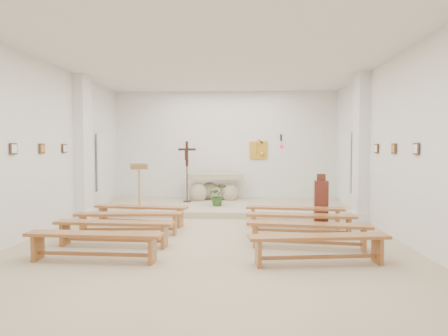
# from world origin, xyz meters

# --- Properties ---
(ground) EXTENTS (7.00, 10.00, 0.00)m
(ground) POSITION_xyz_m (0.00, 0.00, 0.00)
(ground) COLOR beige
(ground) RESTS_ON ground
(wall_left) EXTENTS (0.02, 10.00, 3.50)m
(wall_left) POSITION_xyz_m (-3.49, 0.00, 1.75)
(wall_left) COLOR white
(wall_left) RESTS_ON ground
(wall_right) EXTENTS (0.02, 10.00, 3.50)m
(wall_right) POSITION_xyz_m (3.49, 0.00, 1.75)
(wall_right) COLOR white
(wall_right) RESTS_ON ground
(wall_back) EXTENTS (7.00, 0.02, 3.50)m
(wall_back) POSITION_xyz_m (0.00, 4.99, 1.75)
(wall_back) COLOR white
(wall_back) RESTS_ON ground
(ceiling) EXTENTS (7.00, 10.00, 0.02)m
(ceiling) POSITION_xyz_m (0.00, 0.00, 3.49)
(ceiling) COLOR silver
(ceiling) RESTS_ON wall_back
(sanctuary_platform) EXTENTS (6.98, 3.00, 0.15)m
(sanctuary_platform) POSITION_xyz_m (0.00, 3.50, 0.07)
(sanctuary_platform) COLOR tan
(sanctuary_platform) RESTS_ON ground
(pilaster_left) EXTENTS (0.26, 0.55, 3.50)m
(pilaster_left) POSITION_xyz_m (-3.37, 2.00, 1.75)
(pilaster_left) COLOR white
(pilaster_left) RESTS_ON ground
(pilaster_right) EXTENTS (0.26, 0.55, 3.50)m
(pilaster_right) POSITION_xyz_m (3.37, 2.00, 1.75)
(pilaster_right) COLOR white
(pilaster_right) RESTS_ON ground
(gold_wall_relief) EXTENTS (0.55, 0.04, 0.55)m
(gold_wall_relief) POSITION_xyz_m (1.05, 4.96, 1.65)
(gold_wall_relief) COLOR gold
(gold_wall_relief) RESTS_ON wall_back
(sanctuary_lamp) EXTENTS (0.11, 0.36, 0.44)m
(sanctuary_lamp) POSITION_xyz_m (1.75, 4.71, 1.81)
(sanctuary_lamp) COLOR black
(sanctuary_lamp) RESTS_ON wall_back
(station_frame_left_front) EXTENTS (0.03, 0.20, 0.20)m
(station_frame_left_front) POSITION_xyz_m (-3.47, -0.80, 1.72)
(station_frame_left_front) COLOR #46301F
(station_frame_left_front) RESTS_ON wall_left
(station_frame_left_mid) EXTENTS (0.03, 0.20, 0.20)m
(station_frame_left_mid) POSITION_xyz_m (-3.47, 0.20, 1.72)
(station_frame_left_mid) COLOR #46301F
(station_frame_left_mid) RESTS_ON wall_left
(station_frame_left_rear) EXTENTS (0.03, 0.20, 0.20)m
(station_frame_left_rear) POSITION_xyz_m (-3.47, 1.20, 1.72)
(station_frame_left_rear) COLOR #46301F
(station_frame_left_rear) RESTS_ON wall_left
(station_frame_right_front) EXTENTS (0.03, 0.20, 0.20)m
(station_frame_right_front) POSITION_xyz_m (3.47, -0.80, 1.72)
(station_frame_right_front) COLOR #46301F
(station_frame_right_front) RESTS_ON wall_right
(station_frame_right_mid) EXTENTS (0.03, 0.20, 0.20)m
(station_frame_right_mid) POSITION_xyz_m (3.47, 0.20, 1.72)
(station_frame_right_mid) COLOR #46301F
(station_frame_right_mid) RESTS_ON wall_right
(station_frame_right_rear) EXTENTS (0.03, 0.20, 0.20)m
(station_frame_right_rear) POSITION_xyz_m (3.47, 1.20, 1.72)
(station_frame_right_rear) COLOR #46301F
(station_frame_right_rear) RESTS_ON wall_right
(radiator_left) EXTENTS (0.10, 0.85, 0.52)m
(radiator_left) POSITION_xyz_m (-3.43, 2.70, 0.27)
(radiator_left) COLOR silver
(radiator_left) RESTS_ON ground
(radiator_right) EXTENTS (0.10, 0.85, 0.52)m
(radiator_right) POSITION_xyz_m (3.43, 2.70, 0.27)
(radiator_right) COLOR silver
(radiator_right) RESTS_ON ground
(altar) EXTENTS (1.77, 0.90, 0.88)m
(altar) POSITION_xyz_m (-0.32, 4.40, 0.49)
(altar) COLOR beige
(altar) RESTS_ON sanctuary_platform
(lectern) EXTENTS (0.50, 0.45, 1.22)m
(lectern) POSITION_xyz_m (-2.12, 2.52, 0.75)
(lectern) COLOR tan
(lectern) RESTS_ON sanctuary_platform
(crucifix_stand) EXTENTS (0.53, 0.23, 1.77)m
(crucifix_stand) POSITION_xyz_m (-1.07, 3.87, 1.17)
(crucifix_stand) COLOR #351910
(crucifix_stand) RESTS_ON sanctuary_platform
(potted_plant) EXTENTS (0.61, 0.56, 0.56)m
(potted_plant) POSITION_xyz_m (-0.12, 3.18, 0.43)
(potted_plant) COLOR #2C5421
(potted_plant) RESTS_ON sanctuary_platform
(donation_pedestal) EXTENTS (0.33, 0.33, 1.14)m
(donation_pedestal) POSITION_xyz_m (2.34, 1.48, 0.50)
(donation_pedestal) COLOR maroon
(donation_pedestal) RESTS_ON ground
(bench_left_front) EXTENTS (2.12, 0.61, 0.44)m
(bench_left_front) POSITION_xyz_m (-1.70, 1.07, 0.33)
(bench_left_front) COLOR #955E2B
(bench_left_front) RESTS_ON ground
(bench_right_front) EXTENTS (2.12, 0.56, 0.44)m
(bench_right_front) POSITION_xyz_m (1.70, 1.07, 0.33)
(bench_right_front) COLOR #955E2B
(bench_right_front) RESTS_ON ground
(bench_left_second) EXTENTS (2.12, 0.50, 0.44)m
(bench_left_second) POSITION_xyz_m (-1.70, 0.14, 0.33)
(bench_left_second) COLOR #955E2B
(bench_left_second) RESTS_ON ground
(bench_right_second) EXTENTS (2.12, 0.53, 0.44)m
(bench_right_second) POSITION_xyz_m (1.70, 0.14, 0.33)
(bench_right_second) COLOR #955E2B
(bench_right_second) RESTS_ON ground
(bench_left_third) EXTENTS (2.11, 0.45, 0.44)m
(bench_left_third) POSITION_xyz_m (-1.70, -0.79, 0.33)
(bench_left_third) COLOR #955E2B
(bench_left_third) RESTS_ON ground
(bench_right_third) EXTENTS (2.12, 0.61, 0.44)m
(bench_right_third) POSITION_xyz_m (1.70, -0.79, 0.33)
(bench_right_third) COLOR #955E2B
(bench_right_third) RESTS_ON ground
(bench_left_fourth) EXTENTS (2.11, 0.42, 0.44)m
(bench_left_fourth) POSITION_xyz_m (-1.70, -1.72, 0.33)
(bench_left_fourth) COLOR #955E2B
(bench_left_fourth) RESTS_ON ground
(bench_right_fourth) EXTENTS (2.12, 0.60, 0.44)m
(bench_right_fourth) POSITION_xyz_m (1.70, -1.72, 0.33)
(bench_right_fourth) COLOR #955E2B
(bench_right_fourth) RESTS_ON ground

